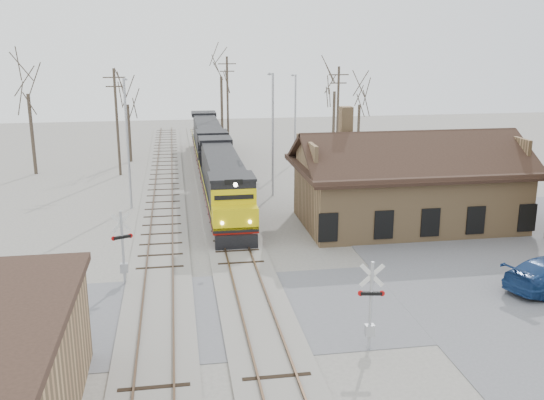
{
  "coord_description": "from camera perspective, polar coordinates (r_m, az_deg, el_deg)",
  "views": [
    {
      "loc": [
        -3.39,
        -25.78,
        12.3
      ],
      "look_at": [
        2.25,
        9.0,
        2.88
      ],
      "focal_mm": 40.0,
      "sensor_mm": 36.0,
      "label": 1
    }
  ],
  "objects": [
    {
      "name": "road",
      "position": [
        28.76,
        -1.58,
        -10.33
      ],
      "size": [
        60.0,
        9.0,
        0.03
      ],
      "primitive_type": "cube",
      "color": "#5D5D62",
      "rests_on": "ground"
    },
    {
      "name": "tree_a",
      "position": [
        59.93,
        -22.1,
        10.41
      ],
      "size": [
        4.96,
        4.96,
        12.15
      ],
      "color": "#382D23",
      "rests_on": "ground"
    },
    {
      "name": "utility_pole_c",
      "position": [
        60.94,
        6.2,
        8.06
      ],
      "size": [
        2.0,
        0.24,
        9.68
      ],
      "color": "#382D23",
      "rests_on": "ground"
    },
    {
      "name": "utility_pole_b",
      "position": [
        68.44,
        -4.2,
        9.17
      ],
      "size": [
        2.0,
        0.24,
        10.41
      ],
      "color": "#382D23",
      "rests_on": "ground"
    },
    {
      "name": "track_siding",
      "position": [
        42.59,
        -10.31,
        -1.98
      ],
      "size": [
        3.4,
        90.0,
        0.24
      ],
      "color": "#9B968C",
      "rests_on": "ground"
    },
    {
      "name": "locomotive_lead",
      "position": [
        44.17,
        -4.56,
        1.66
      ],
      "size": [
        2.78,
        18.6,
        4.12
      ],
      "color": "black",
      "rests_on": "ground"
    },
    {
      "name": "streetlight_a",
      "position": [
        45.54,
        -13.45,
        5.76
      ],
      "size": [
        0.25,
        2.04,
        9.58
      ],
      "color": "#A5A8AD",
      "rests_on": "ground"
    },
    {
      "name": "utility_pole_a",
      "position": [
        57.28,
        -14.38,
        7.27
      ],
      "size": [
        2.0,
        0.24,
        9.73
      ],
      "color": "#382D23",
      "rests_on": "ground"
    },
    {
      "name": "locomotive_trailing",
      "position": [
        62.65,
        -6.01,
        5.58
      ],
      "size": [
        2.78,
        18.6,
        3.9
      ],
      "color": "black",
      "rests_on": "ground"
    },
    {
      "name": "streetlight_b",
      "position": [
        48.07,
        0.05,
        6.73
      ],
      "size": [
        0.25,
        2.04,
        9.74
      ],
      "color": "#A5A8AD",
      "rests_on": "ground"
    },
    {
      "name": "depot",
      "position": [
        41.97,
        12.58,
        0.97
      ],
      "size": [
        15.2,
        9.31,
        7.9
      ],
      "color": "#A27E53",
      "rests_on": "ground"
    },
    {
      "name": "tree_c",
      "position": [
        74.3,
        -4.83,
        12.48
      ],
      "size": [
        5.24,
        5.24,
        12.84
      ],
      "color": "#382D23",
      "rests_on": "ground"
    },
    {
      "name": "crossbuck_near",
      "position": [
        25.0,
        9.26,
        -10.07
      ],
      "size": [
        1.08,
        0.3,
        3.8
      ],
      "rotation": [
        0.0,
        0.0,
        -0.17
      ],
      "color": "#A5A8AD",
      "rests_on": "ground"
    },
    {
      "name": "tree_d",
      "position": [
        68.58,
        5.92,
        11.03
      ],
      "size": [
        4.4,
        4.4,
        10.79
      ],
      "color": "#382D23",
      "rests_on": "ground"
    },
    {
      "name": "tree_b",
      "position": [
        63.46,
        -13.5,
        9.58
      ],
      "size": [
        3.89,
        3.89,
        9.54
      ],
      "color": "#382D23",
      "rests_on": "ground"
    },
    {
      "name": "streetlight_c",
      "position": [
        61.62,
        2.18,
        8.12
      ],
      "size": [
        0.25,
        2.04,
        8.85
      ],
      "color": "#A5A8AD",
      "rests_on": "ground"
    },
    {
      "name": "track_main",
      "position": [
        42.71,
        -4.27,
        -1.72
      ],
      "size": [
        3.4,
        90.0,
        0.24
      ],
      "color": "#9B968C",
      "rests_on": "ground"
    },
    {
      "name": "tree_e",
      "position": [
        68.62,
        8.25,
        9.57
      ],
      "size": [
        3.46,
        3.46,
        8.48
      ],
      "color": "#382D23",
      "rests_on": "ground"
    },
    {
      "name": "ground",
      "position": [
        28.76,
        -1.58,
        -10.36
      ],
      "size": [
        140.0,
        140.0,
        0.0
      ],
      "primitive_type": "plane",
      "color": "#9B968C",
      "rests_on": "ground"
    },
    {
      "name": "crossbuck_far",
      "position": [
        31.91,
        -13.85,
        -4.6
      ],
      "size": [
        1.07,
        0.49,
        3.92
      ],
      "rotation": [
        0.0,
        0.0,
        3.52
      ],
      "color": "#A5A8AD",
      "rests_on": "ground"
    }
  ]
}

